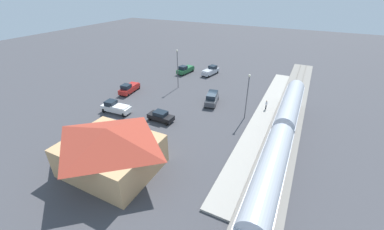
{
  "coord_description": "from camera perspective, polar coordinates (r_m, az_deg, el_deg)",
  "views": [
    {
      "loc": [
        -15.07,
        38.13,
        20.4
      ],
      "look_at": [
        0.61,
        6.81,
        1.0
      ],
      "focal_mm": 22.21,
      "sensor_mm": 36.0,
      "label": 1
    }
  ],
  "objects": [
    {
      "name": "pickup_green",
      "position": [
        62.43,
        -1.64,
        10.89
      ],
      "size": [
        2.69,
        5.62,
        2.14
      ],
      "color": "#236638",
      "rests_on": "ground"
    },
    {
      "name": "ground_plane",
      "position": [
        45.79,
        4.5,
        2.43
      ],
      "size": [
        200.0,
        200.0,
        0.0
      ],
      "primitive_type": "plane",
      "color": "#424247"
    },
    {
      "name": "sedan_black",
      "position": [
        40.3,
        -7.53,
        -0.26
      ],
      "size": [
        4.56,
        2.39,
        1.74
      ],
      "color": "black",
      "rests_on": "ground"
    },
    {
      "name": "pickup_silver",
      "position": [
        61.58,
        4.5,
        10.56
      ],
      "size": [
        2.94,
        5.67,
        2.14
      ],
      "color": "silver",
      "rests_on": "ground"
    },
    {
      "name": "light_pole_lot_center",
      "position": [
        51.94,
        -3.51,
        11.97
      ],
      "size": [
        0.44,
        0.44,
        8.44
      ],
      "color": "#515156",
      "rests_on": "ground"
    },
    {
      "name": "light_pole_near_platform",
      "position": [
        39.97,
        13.2,
        5.47
      ],
      "size": [
        0.44,
        0.44,
        7.91
      ],
      "color": "#515156",
      "rests_on": "ground"
    },
    {
      "name": "pedestrian_on_platform",
      "position": [
        45.09,
        17.42,
        2.48
      ],
      "size": [
        0.36,
        0.36,
        1.71
      ],
      "color": "#333338",
      "rests_on": "platform"
    },
    {
      "name": "platform",
      "position": [
        43.47,
        16.76,
        -0.12
      ],
      "size": [
        3.2,
        46.0,
        0.3
      ],
      "color": "#A8A399",
      "rests_on": "ground"
    },
    {
      "name": "railway_track",
      "position": [
        43.21,
        21.9,
        -1.34
      ],
      "size": [
        4.8,
        70.0,
        0.3
      ],
      "color": "gray",
      "rests_on": "ground"
    },
    {
      "name": "suv_charcoal",
      "position": [
        45.81,
        4.81,
        4.03
      ],
      "size": [
        2.91,
        5.19,
        2.22
      ],
      "color": "#47494F",
      "rests_on": "ground"
    },
    {
      "name": "pickup_red",
      "position": [
        52.33,
        -14.89,
        6.25
      ],
      "size": [
        2.5,
        5.57,
        2.14
      ],
      "color": "red",
      "rests_on": "ground"
    },
    {
      "name": "passenger_train",
      "position": [
        26.44,
        17.93,
        -14.34
      ],
      "size": [
        2.93,
        50.25,
        4.98
      ],
      "color": "#ADB2BC",
      "rests_on": "railway_track"
    },
    {
      "name": "pickup_white",
      "position": [
        44.66,
        -17.87,
        1.78
      ],
      "size": [
        5.52,
        2.76,
        2.14
      ],
      "color": "white",
      "rests_on": "ground"
    },
    {
      "name": "station_building",
      "position": [
        30.4,
        -19.04,
        -7.63
      ],
      "size": [
        11.5,
        9.66,
        5.92
      ],
      "color": "tan",
      "rests_on": "ground"
    }
  ]
}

